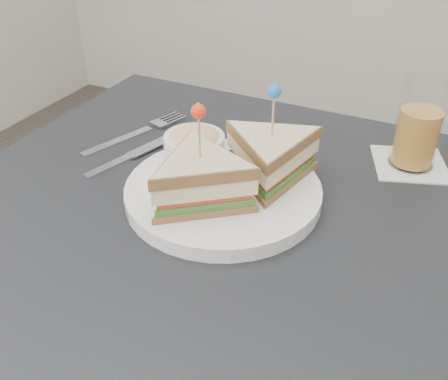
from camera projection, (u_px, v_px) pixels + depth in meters
table at (214, 267)px, 0.69m from camera, size 0.80×0.80×0.75m
plate_meal at (229, 171)px, 0.67m from camera, size 0.31×0.31×0.16m
cutlery_fork at (140, 132)px, 0.86m from camera, size 0.09×0.20×0.01m
cutlery_knife at (134, 154)px, 0.79m from camera, size 0.07×0.20×0.01m
drink_set at (418, 130)px, 0.74m from camera, size 0.14×0.14×0.14m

